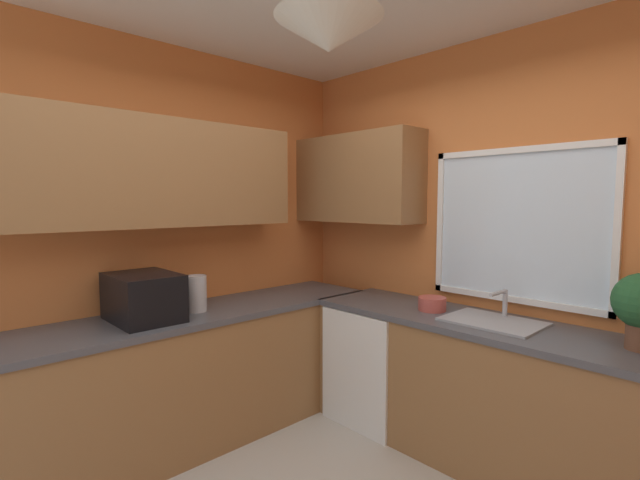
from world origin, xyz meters
TOP-DOWN VIEW (x-y plane):
  - room_shell at (-0.34, 0.40)m, footprint 3.55×3.33m
  - counter_run_left at (-1.40, 0.00)m, footprint 0.65×2.94m
  - counter_run_back at (0.21, 1.29)m, footprint 2.64×0.65m
  - dishwasher at (-0.74, 1.26)m, footprint 0.60×0.60m
  - microwave at (-1.40, -0.22)m, footprint 0.48×0.36m
  - kettle at (-1.38, 0.13)m, footprint 0.13×0.13m
  - sink_assembly at (0.10, 1.30)m, footprint 0.55×0.40m
  - bowl at (-0.32, 1.29)m, footprint 0.18×0.18m

SIDE VIEW (x-z plane):
  - dishwasher at x=-0.74m, z-range 0.00..0.84m
  - counter_run_left at x=-1.40m, z-range 0.00..0.89m
  - counter_run_back at x=0.21m, z-range 0.00..0.89m
  - sink_assembly at x=0.10m, z-range 0.80..0.99m
  - bowl at x=-0.32m, z-range 0.88..0.97m
  - kettle at x=-1.38m, z-range 0.88..1.13m
  - microwave at x=-1.40m, z-range 0.88..1.17m
  - room_shell at x=-0.34m, z-range 0.39..3.16m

